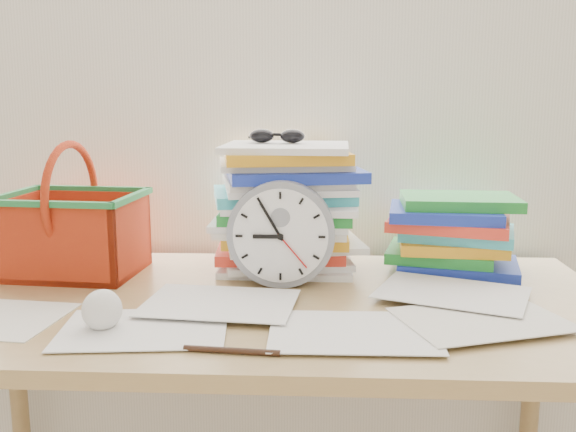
# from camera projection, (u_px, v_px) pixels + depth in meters

# --- Properties ---
(curtain) EXTENTS (2.40, 0.01, 2.50)m
(curtain) POSITION_uv_depth(u_px,v_px,m) (270.00, 28.00, 1.53)
(curtain) COLOR white
(curtain) RESTS_ON room_shell
(desk) EXTENTS (1.40, 0.70, 0.75)m
(desk) POSITION_uv_depth(u_px,v_px,m) (257.00, 334.00, 1.27)
(desk) COLOR #A1814B
(desk) RESTS_ON ground
(paper_stack) EXTENTS (0.35, 0.29, 0.29)m
(paper_stack) POSITION_uv_depth(u_px,v_px,m) (287.00, 207.00, 1.45)
(paper_stack) COLOR white
(paper_stack) RESTS_ON desk
(clock) EXTENTS (0.22, 0.04, 0.22)m
(clock) POSITION_uv_depth(u_px,v_px,m) (281.00, 234.00, 1.32)
(clock) COLOR gray
(clock) RESTS_ON desk
(sunglasses) EXTENTS (0.15, 0.14, 0.04)m
(sunglasses) POSITION_uv_depth(u_px,v_px,m) (277.00, 136.00, 1.44)
(sunglasses) COLOR black
(sunglasses) RESTS_ON paper_stack
(book_stack) EXTENTS (0.31, 0.26, 0.17)m
(book_stack) POSITION_uv_depth(u_px,v_px,m) (450.00, 233.00, 1.45)
(book_stack) COLOR white
(book_stack) RESTS_ON desk
(basket) EXTENTS (0.31, 0.25, 0.29)m
(basket) POSITION_uv_depth(u_px,v_px,m) (72.00, 210.00, 1.41)
(basket) COLOR red
(basket) RESTS_ON desk
(crumpled_ball) EXTENTS (0.07, 0.07, 0.07)m
(crumpled_ball) POSITION_uv_depth(u_px,v_px,m) (102.00, 309.00, 1.09)
(crumpled_ball) COLOR white
(crumpled_ball) RESTS_ON desk
(pen) EXTENTS (0.15, 0.02, 0.01)m
(pen) POSITION_uv_depth(u_px,v_px,m) (232.00, 351.00, 0.99)
(pen) COLOR black
(pen) RESTS_ON desk
(scattered_papers) EXTENTS (1.26, 0.42, 0.02)m
(scattered_papers) POSITION_uv_depth(u_px,v_px,m) (256.00, 295.00, 1.26)
(scattered_papers) COLOR white
(scattered_papers) RESTS_ON desk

